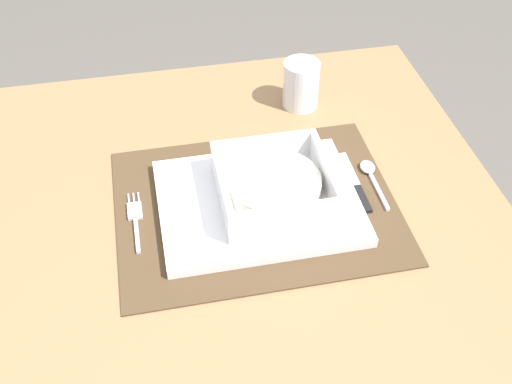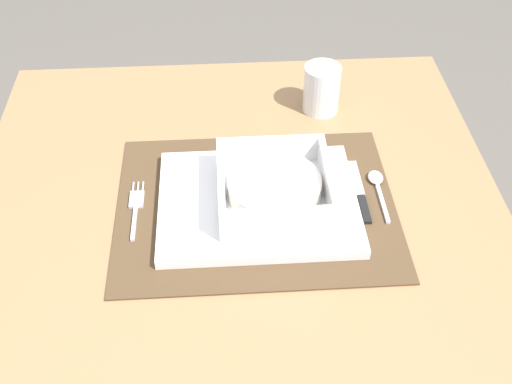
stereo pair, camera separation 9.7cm
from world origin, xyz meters
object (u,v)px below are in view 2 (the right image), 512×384
(spoon, at_px, (377,183))
(butter_knife, at_px, (361,195))
(bread_knife, at_px, (348,207))
(dining_table, at_px, (238,242))
(drinking_glass, at_px, (321,91))
(porridge_bowl, at_px, (274,189))
(fork, at_px, (136,205))

(spoon, height_order, butter_knife, spoon)
(butter_knife, xyz_separation_m, bread_knife, (-0.02, -0.03, 0.00))
(dining_table, height_order, bread_knife, bread_knife)
(bread_knife, xyz_separation_m, drinking_glass, (-0.01, 0.27, 0.03))
(porridge_bowl, distance_m, butter_knife, 0.14)
(dining_table, xyz_separation_m, bread_knife, (0.17, -0.04, 0.11))
(porridge_bowl, distance_m, spoon, 0.18)
(fork, xyz_separation_m, butter_knife, (0.35, 0.00, 0.00))
(porridge_bowl, height_order, drinking_glass, drinking_glass)
(dining_table, bearing_deg, porridge_bowl, -25.67)
(fork, height_order, butter_knife, butter_knife)
(spoon, relative_size, bread_knife, 0.88)
(fork, bearing_deg, porridge_bowl, -2.97)
(butter_knife, relative_size, bread_knife, 1.08)
(fork, xyz_separation_m, drinking_glass, (0.32, 0.24, 0.03))
(porridge_bowl, height_order, spoon, porridge_bowl)
(spoon, xyz_separation_m, bread_knife, (-0.06, -0.05, -0.00))
(dining_table, relative_size, porridge_bowl, 4.94)
(dining_table, xyz_separation_m, porridge_bowl, (0.06, -0.03, 0.14))
(dining_table, distance_m, spoon, 0.25)
(spoon, distance_m, bread_knife, 0.07)
(dining_table, xyz_separation_m, butter_knife, (0.19, -0.01, 0.11))
(dining_table, xyz_separation_m, fork, (-0.16, -0.01, 0.11))
(dining_table, distance_m, fork, 0.19)
(dining_table, bearing_deg, drinking_glass, 54.50)
(fork, relative_size, bread_knife, 0.96)
(bread_knife, bearing_deg, porridge_bowl, 176.03)
(porridge_bowl, height_order, fork, porridge_bowl)
(butter_knife, distance_m, bread_knife, 0.04)
(porridge_bowl, xyz_separation_m, drinking_glass, (0.11, 0.25, -0.00))
(butter_knife, distance_m, drinking_glass, 0.24)
(drinking_glass, bearing_deg, fork, -142.87)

